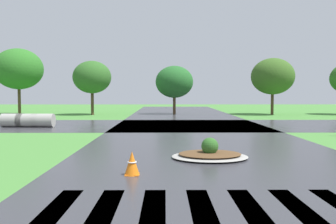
% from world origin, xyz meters
% --- Properties ---
extents(asphalt_roadway, '(9.63, 80.00, 0.01)m').
position_xyz_m(asphalt_roadway, '(0.00, 10.00, 0.00)').
color(asphalt_roadway, '#35353A').
rests_on(asphalt_roadway, ground).
extents(asphalt_cross_road, '(90.00, 8.67, 0.01)m').
position_xyz_m(asphalt_cross_road, '(0.00, 20.25, 0.00)').
color(asphalt_cross_road, '#35353A').
rests_on(asphalt_cross_road, ground).
extents(crosswalk_stripes, '(7.65, 2.98, 0.01)m').
position_xyz_m(crosswalk_stripes, '(-0.00, 3.53, 0.00)').
color(crosswalk_stripes, white).
rests_on(crosswalk_stripes, ground).
extents(median_island, '(2.50, 1.98, 0.68)m').
position_xyz_m(median_island, '(-0.12, 8.72, 0.14)').
color(median_island, '#9E9B93').
rests_on(median_island, ground).
extents(drainage_pipe_stack, '(3.25, 0.93, 0.84)m').
position_xyz_m(drainage_pipe_stack, '(-10.13, 19.09, 0.42)').
color(drainage_pipe_stack, '#9E9B93').
rests_on(drainage_pipe_stack, ground).
extents(traffic_cone, '(0.40, 0.40, 0.62)m').
position_xyz_m(traffic_cone, '(-2.45, 6.43, 0.30)').
color(traffic_cone, orange).
rests_on(traffic_cone, ground).
extents(background_treeline, '(43.67, 4.85, 6.35)m').
position_xyz_m(background_treeline, '(-4.93, 31.20, 3.75)').
color(background_treeline, '#4C3823').
rests_on(background_treeline, ground).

